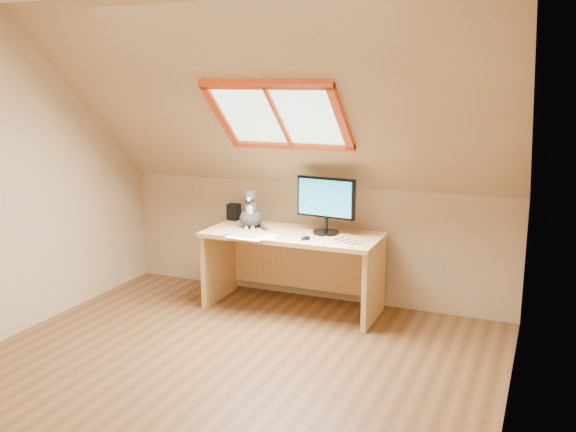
% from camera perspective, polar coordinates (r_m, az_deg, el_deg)
% --- Properties ---
extents(ground, '(3.50, 3.50, 0.00)m').
position_cam_1_polar(ground, '(4.27, -6.49, -14.22)').
color(ground, brown).
rests_on(ground, ground).
extents(room_shell, '(3.52, 3.52, 2.41)m').
position_cam_1_polar(room_shell, '(3.78, -7.69, 5.03)').
color(room_shell, tan).
rests_on(room_shell, ground).
extents(desk, '(1.44, 0.63, 0.66)m').
position_cam_1_polar(desk, '(5.34, 0.68, -3.52)').
color(desk, '#DFAC6A').
rests_on(desk, ground).
extents(monitor, '(0.50, 0.21, 0.46)m').
position_cam_1_polar(monitor, '(5.15, 3.39, 1.29)').
color(monitor, black).
rests_on(monitor, desk).
extents(cat, '(0.24, 0.27, 0.35)m').
position_cam_1_polar(cat, '(5.39, -3.32, 0.26)').
color(cat, '#3F3A37').
rests_on(cat, desk).
extents(desk_speaker, '(0.10, 0.10, 0.14)m').
position_cam_1_polar(desk_speaker, '(5.71, -4.85, 0.37)').
color(desk_speaker, black).
rests_on(desk_speaker, desk).
extents(graphics_tablet, '(0.31, 0.24, 0.01)m').
position_cam_1_polar(graphics_tablet, '(5.19, -3.83, -1.56)').
color(graphics_tablet, '#B2B2B7').
rests_on(graphics_tablet, desk).
extents(mouse, '(0.08, 0.10, 0.03)m').
position_cam_1_polar(mouse, '(5.00, 1.56, -1.97)').
color(mouse, black).
rests_on(mouse, desk).
extents(papers, '(0.33, 0.27, 0.00)m').
position_cam_1_polar(papers, '(5.07, -2.65, -1.91)').
color(papers, white).
rests_on(papers, desk).
extents(cables, '(0.51, 0.26, 0.01)m').
position_cam_1_polar(cables, '(4.99, 4.22, -2.16)').
color(cables, silver).
rests_on(cables, desk).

